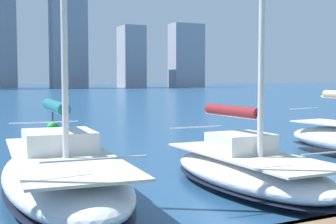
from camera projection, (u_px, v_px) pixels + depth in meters
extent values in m
cube|color=#999EA8|center=(186.00, 56.00, 181.73)|extent=(12.64, 7.21, 24.48)
cube|color=#9BA0AA|center=(131.00, 57.00, 176.50)|extent=(8.08, 10.42, 23.08)
cube|color=#9196A0|center=(68.00, 21.00, 166.27)|extent=(12.60, 6.69, 47.61)
cylinder|color=silver|center=(304.00, 108.00, 20.90)|extent=(1.74, 0.17, 0.04)
ellipsoid|color=white|center=(249.00, 173.00, 13.20)|extent=(2.70, 6.74, 0.94)
ellipsoid|color=black|center=(249.00, 182.00, 13.22)|extent=(2.71, 6.77, 0.10)
cube|color=beige|center=(249.00, 155.00, 13.17)|extent=(2.22, 5.93, 0.06)
cube|color=silver|center=(241.00, 143.00, 13.51)|extent=(1.60, 1.49, 0.55)
cylinder|color=silver|center=(232.00, 115.00, 13.91)|extent=(0.14, 2.82, 0.12)
cylinder|color=maroon|center=(232.00, 111.00, 13.90)|extent=(0.34, 2.60, 0.32)
cylinder|color=silver|center=(332.00, 152.00, 10.35)|extent=(1.72, 0.05, 0.04)
cylinder|color=silver|center=(197.00, 127.00, 15.85)|extent=(1.99, 0.05, 0.04)
ellipsoid|color=silver|center=(62.00, 178.00, 12.10)|extent=(3.69, 8.69, 1.13)
ellipsoid|color=black|center=(63.00, 190.00, 12.12)|extent=(3.70, 8.74, 0.10)
cube|color=beige|center=(62.00, 155.00, 12.06)|extent=(3.06, 7.64, 0.06)
cube|color=silver|center=(59.00, 141.00, 12.51)|extent=(1.94, 2.01, 0.55)
cylinder|color=silver|center=(55.00, 111.00, 13.05)|extent=(0.41, 3.56, 0.12)
cylinder|color=#19606B|center=(55.00, 106.00, 13.04)|extent=(0.59, 3.29, 0.32)
cylinder|color=silver|center=(95.00, 159.00, 8.40)|extent=(1.94, 0.20, 0.04)
cylinder|color=silver|center=(44.00, 122.00, 15.57)|extent=(2.24, 0.23, 0.04)
sphere|color=green|center=(53.00, 128.00, 26.76)|extent=(0.70, 0.70, 0.70)
cylinder|color=black|center=(53.00, 115.00, 26.71)|extent=(0.06, 0.06, 0.70)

